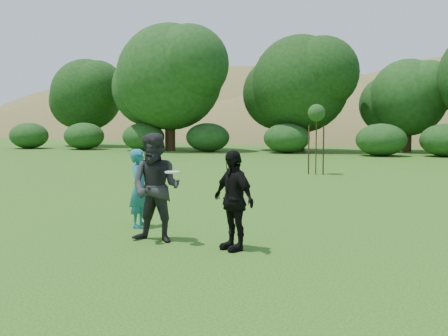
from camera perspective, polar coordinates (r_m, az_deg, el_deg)
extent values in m
plane|color=#19470C|center=(10.65, -5.66, -7.23)|extent=(120.00, 120.00, 0.00)
imported|color=#1C6A7E|center=(11.80, -8.57, -2.04)|extent=(0.47, 0.65, 1.64)
imported|color=#272729|center=(10.32, -6.93, -2.01)|extent=(0.99, 0.78, 2.00)
imported|color=black|center=(9.63, 0.94, -3.29)|extent=(1.08, 0.91, 1.73)
cylinder|color=white|center=(9.97, -5.26, -0.42)|extent=(0.27, 0.27, 0.03)
cylinder|color=#3C2517|center=(23.07, 9.34, 2.44)|extent=(0.05, 0.05, 2.50)
sphere|color=#214719|center=(23.05, 9.38, 5.55)|extent=(0.70, 0.70, 0.70)
cylinder|color=#3C2417|center=(23.14, 8.60, 1.84)|extent=(0.06, 0.06, 2.00)
cylinder|color=#3C2517|center=(23.02, 10.06, 1.81)|extent=(0.06, 0.06, 2.00)
ellipsoid|color=olive|center=(85.89, -0.12, -4.62)|extent=(110.00, 70.00, 44.00)
ellipsoid|color=olive|center=(68.75, 12.12, -3.44)|extent=(80.00, 50.00, 28.00)
cylinder|color=#3A2616|center=(47.49, -13.74, 3.72)|extent=(0.65, 0.65, 2.62)
sphere|color=#194214|center=(47.52, -13.81, 7.24)|extent=(5.80, 5.80, 5.80)
cylinder|color=#3A2616|center=(40.38, -5.49, 4.02)|extent=(0.73, 0.73, 3.15)
sphere|color=#194214|center=(40.49, -5.54, 9.19)|extent=(7.54, 7.54, 7.54)
cylinder|color=#3A2616|center=(39.31, 7.73, 3.71)|extent=(0.68, 0.68, 2.80)
sphere|color=#194214|center=(39.37, 7.79, 8.45)|extent=(6.73, 6.73, 6.73)
cylinder|color=#3A2616|center=(40.40, 18.11, 3.17)|extent=(0.60, 0.60, 2.27)
sphere|color=#194214|center=(40.41, 18.21, 6.83)|extent=(5.22, 5.22, 5.22)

